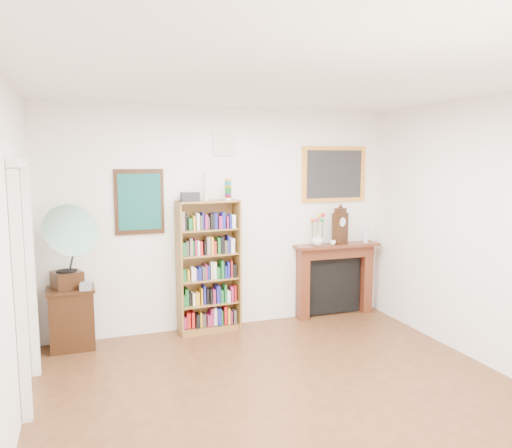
% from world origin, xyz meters
% --- Properties ---
extents(room, '(4.51, 5.01, 2.81)m').
position_xyz_m(room, '(0.00, 0.00, 1.40)').
color(room, '#4C2A17').
rests_on(room, ground).
extents(door_casing, '(0.08, 1.02, 2.17)m').
position_xyz_m(door_casing, '(-2.21, 1.20, 1.26)').
color(door_casing, white).
rests_on(door_casing, left_wall).
extents(teal_poster, '(0.58, 0.04, 0.78)m').
position_xyz_m(teal_poster, '(-1.05, 2.48, 1.65)').
color(teal_poster, black).
rests_on(teal_poster, back_wall).
extents(small_picture, '(0.26, 0.04, 0.30)m').
position_xyz_m(small_picture, '(0.00, 2.48, 2.35)').
color(small_picture, white).
rests_on(small_picture, back_wall).
extents(gilt_painting, '(0.95, 0.04, 0.75)m').
position_xyz_m(gilt_painting, '(1.55, 2.48, 1.95)').
color(gilt_painting, gold).
rests_on(gilt_painting, back_wall).
extents(bookshelf, '(0.78, 0.32, 1.90)m').
position_xyz_m(bookshelf, '(-0.25, 2.34, 0.92)').
color(bookshelf, brown).
rests_on(bookshelf, floor).
extents(side_cabinet, '(0.53, 0.39, 0.71)m').
position_xyz_m(side_cabinet, '(-1.87, 2.29, 0.36)').
color(side_cabinet, black).
rests_on(side_cabinet, floor).
extents(fireplace, '(1.20, 0.31, 1.01)m').
position_xyz_m(fireplace, '(1.55, 2.41, 0.58)').
color(fireplace, '#531E13').
rests_on(fireplace, floor).
extents(gramophone, '(0.81, 0.89, 0.97)m').
position_xyz_m(gramophone, '(-1.90, 2.19, 1.26)').
color(gramophone, black).
rests_on(gramophone, side_cabinet).
extents(cd_stack, '(0.13, 0.13, 0.08)m').
position_xyz_m(cd_stack, '(-1.70, 2.16, 0.75)').
color(cd_stack, '#A2A1AD').
rests_on(cd_stack, side_cabinet).
extents(mantel_clock, '(0.24, 0.19, 0.49)m').
position_xyz_m(mantel_clock, '(1.60, 2.37, 1.24)').
color(mantel_clock, black).
rests_on(mantel_clock, fireplace).
extents(flower_vase, '(0.18, 0.18, 0.17)m').
position_xyz_m(flower_vase, '(1.25, 2.35, 1.09)').
color(flower_vase, white).
rests_on(flower_vase, fireplace).
extents(teacup, '(0.10, 0.10, 0.06)m').
position_xyz_m(teacup, '(1.47, 2.31, 1.04)').
color(teacup, white).
rests_on(teacup, fireplace).
extents(bottle_left, '(0.07, 0.07, 0.24)m').
position_xyz_m(bottle_left, '(1.99, 2.34, 1.13)').
color(bottle_left, silver).
rests_on(bottle_left, fireplace).
extents(bottle_right, '(0.06, 0.06, 0.20)m').
position_xyz_m(bottle_right, '(2.00, 2.38, 1.11)').
color(bottle_right, silver).
rests_on(bottle_right, fireplace).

